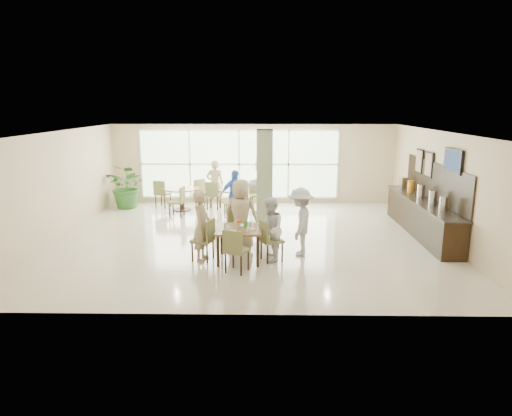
{
  "coord_description": "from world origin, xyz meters",
  "views": [
    {
      "loc": [
        0.39,
        -11.62,
        3.48
      ],
      "look_at": [
        0.2,
        -1.2,
        1.1
      ],
      "focal_mm": 32.0,
      "sensor_mm": 36.0,
      "label": 1
    }
  ],
  "objects_px": {
    "potted_plant": "(128,186)",
    "teen_right": "(270,229)",
    "teen_far": "(241,214)",
    "teen_left": "(202,226)",
    "teen_standing": "(300,222)",
    "adult_standing": "(215,184)",
    "main_table": "(239,232)",
    "round_table_left": "(181,193)",
    "adult_a": "(234,195)",
    "adult_b": "(262,184)",
    "buffet_counter": "(422,214)",
    "round_table_right": "(234,195)"
  },
  "relations": [
    {
      "from": "round_table_left",
      "to": "teen_standing",
      "type": "relative_size",
      "value": 0.74
    },
    {
      "from": "potted_plant",
      "to": "teen_standing",
      "type": "relative_size",
      "value": 0.94
    },
    {
      "from": "round_table_left",
      "to": "teen_left",
      "type": "height_order",
      "value": "teen_left"
    },
    {
      "from": "adult_b",
      "to": "adult_standing",
      "type": "bearing_deg",
      "value": -94.22
    },
    {
      "from": "round_table_right",
      "to": "teen_left",
      "type": "xyz_separation_m",
      "value": [
        -0.42,
        -4.79,
        0.25
      ]
    },
    {
      "from": "main_table",
      "to": "adult_b",
      "type": "relative_size",
      "value": 0.55
    },
    {
      "from": "teen_left",
      "to": "teen_right",
      "type": "xyz_separation_m",
      "value": [
        1.54,
        -0.02,
        -0.07
      ]
    },
    {
      "from": "potted_plant",
      "to": "teen_left",
      "type": "distance_m",
      "value": 6.23
    },
    {
      "from": "teen_far",
      "to": "main_table",
      "type": "bearing_deg",
      "value": 102.03
    },
    {
      "from": "adult_b",
      "to": "adult_a",
      "type": "bearing_deg",
      "value": -23.18
    },
    {
      "from": "teen_right",
      "to": "teen_far",
      "type": "bearing_deg",
      "value": -146.5
    },
    {
      "from": "potted_plant",
      "to": "teen_right",
      "type": "xyz_separation_m",
      "value": [
        4.78,
        -5.34,
        -0.02
      ]
    },
    {
      "from": "teen_left",
      "to": "adult_b",
      "type": "relative_size",
      "value": 0.86
    },
    {
      "from": "main_table",
      "to": "adult_a",
      "type": "relative_size",
      "value": 0.67
    },
    {
      "from": "teen_standing",
      "to": "main_table",
      "type": "bearing_deg",
      "value": -64.39
    },
    {
      "from": "round_table_right",
      "to": "adult_b",
      "type": "distance_m",
      "value": 0.99
    },
    {
      "from": "buffet_counter",
      "to": "potted_plant",
      "type": "xyz_separation_m",
      "value": [
        -8.95,
        3.08,
        0.2
      ]
    },
    {
      "from": "teen_standing",
      "to": "teen_far",
      "type": "bearing_deg",
      "value": -98.46
    },
    {
      "from": "round_table_left",
      "to": "teen_left",
      "type": "distance_m",
      "value": 5.2
    },
    {
      "from": "teen_far",
      "to": "teen_standing",
      "type": "xyz_separation_m",
      "value": [
        1.4,
        -0.46,
        -0.06
      ]
    },
    {
      "from": "teen_left",
      "to": "teen_right",
      "type": "distance_m",
      "value": 1.54
    },
    {
      "from": "teen_far",
      "to": "adult_b",
      "type": "relative_size",
      "value": 0.92
    },
    {
      "from": "potted_plant",
      "to": "teen_far",
      "type": "distance_m",
      "value": 6.05
    },
    {
      "from": "main_table",
      "to": "teen_standing",
      "type": "bearing_deg",
      "value": 16.02
    },
    {
      "from": "round_table_right",
      "to": "adult_standing",
      "type": "distance_m",
      "value": 1.0
    },
    {
      "from": "teen_right",
      "to": "teen_standing",
      "type": "distance_m",
      "value": 0.82
    },
    {
      "from": "main_table",
      "to": "teen_standing",
      "type": "distance_m",
      "value": 1.47
    },
    {
      "from": "potted_plant",
      "to": "adult_standing",
      "type": "relative_size",
      "value": 0.92
    },
    {
      "from": "round_table_left",
      "to": "adult_standing",
      "type": "xyz_separation_m",
      "value": [
        1.09,
        0.44,
        0.23
      ]
    },
    {
      "from": "teen_right",
      "to": "round_table_left",
      "type": "bearing_deg",
      "value": -155.17
    },
    {
      "from": "teen_left",
      "to": "adult_b",
      "type": "height_order",
      "value": "adult_b"
    },
    {
      "from": "buffet_counter",
      "to": "teen_far",
      "type": "height_order",
      "value": "buffet_counter"
    },
    {
      "from": "teen_right",
      "to": "adult_standing",
      "type": "bearing_deg",
      "value": -166.8
    },
    {
      "from": "teen_right",
      "to": "adult_a",
      "type": "distance_m",
      "value": 3.98
    },
    {
      "from": "main_table",
      "to": "round_table_right",
      "type": "height_order",
      "value": "same"
    },
    {
      "from": "buffet_counter",
      "to": "teen_left",
      "type": "relative_size",
      "value": 2.93
    },
    {
      "from": "buffet_counter",
      "to": "teen_standing",
      "type": "distance_m",
      "value": 3.93
    },
    {
      "from": "teen_standing",
      "to": "adult_a",
      "type": "relative_size",
      "value": 1.05
    },
    {
      "from": "teen_right",
      "to": "main_table",
      "type": "bearing_deg",
      "value": -96.04
    },
    {
      "from": "main_table",
      "to": "round_table_left",
      "type": "distance_m",
      "value": 5.48
    },
    {
      "from": "round_table_left",
      "to": "adult_a",
      "type": "height_order",
      "value": "adult_a"
    },
    {
      "from": "teen_left",
      "to": "teen_standing",
      "type": "bearing_deg",
      "value": -71.32
    },
    {
      "from": "main_table",
      "to": "round_table_left",
      "type": "relative_size",
      "value": 0.86
    },
    {
      "from": "round_table_left",
      "to": "teen_far",
      "type": "distance_m",
      "value": 4.71
    },
    {
      "from": "buffet_counter",
      "to": "teen_right",
      "type": "bearing_deg",
      "value": -151.59
    },
    {
      "from": "teen_standing",
      "to": "adult_b",
      "type": "bearing_deg",
      "value": -158.89
    },
    {
      "from": "teen_right",
      "to": "adult_standing",
      "type": "distance_m",
      "value": 5.77
    },
    {
      "from": "buffet_counter",
      "to": "adult_standing",
      "type": "xyz_separation_m",
      "value": [
        -5.99,
        3.22,
        0.27
      ]
    },
    {
      "from": "adult_a",
      "to": "adult_standing",
      "type": "relative_size",
      "value": 0.94
    },
    {
      "from": "round_table_left",
      "to": "potted_plant",
      "type": "xyz_separation_m",
      "value": [
        -1.88,
        0.31,
        0.16
      ]
    }
  ]
}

